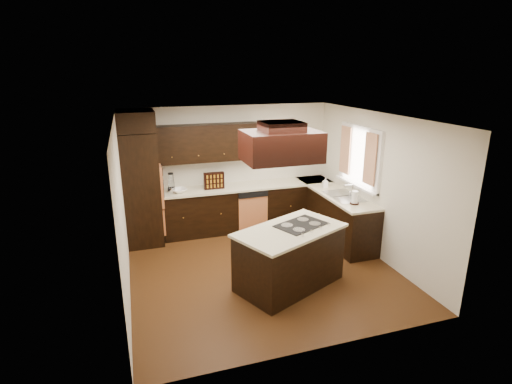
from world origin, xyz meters
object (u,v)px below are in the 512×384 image
(oven_column, at_px, (141,189))
(spice_rack, at_px, (214,181))
(island, at_px, (289,258))
(range_hood, at_px, (281,146))

(oven_column, relative_size, spice_rack, 5.34)
(oven_column, xyz_separation_m, island, (2.02, -2.32, -0.62))
(range_hood, distance_m, spice_rack, 2.60)
(oven_column, distance_m, spice_rack, 1.38)
(oven_column, height_order, island, oven_column)
(range_hood, height_order, spice_rack, range_hood)
(range_hood, relative_size, spice_rack, 2.65)
(oven_column, height_order, range_hood, range_hood)
(spice_rack, bearing_deg, island, -74.19)
(island, relative_size, spice_rack, 3.96)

